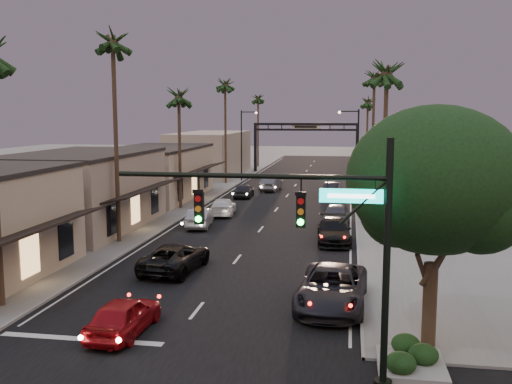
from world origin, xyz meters
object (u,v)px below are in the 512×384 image
(palm_rc, at_px, (368,99))
(palm_rb, at_px, (375,73))
(streetlight_left, at_px, (244,140))
(oncoming_pickup, at_px, (176,257))
(oncoming_red, at_px, (124,316))
(curbside_black, at_px, (334,231))
(palm_far, at_px, (258,96))
(oncoming_silver, at_px, (200,218))
(corner_tree, at_px, (437,186))
(streetlight_right, at_px, (355,146))
(curbside_near, at_px, (332,288))
(palm_lb, at_px, (112,36))
(arch, at_px, (306,135))
(palm_ld, at_px, (225,82))
(palm_ra, at_px, (387,67))
(palm_lc, at_px, (179,92))
(traffic_signal, at_px, (323,227))

(palm_rc, bearing_deg, palm_rb, -90.00)
(streetlight_left, bearing_deg, oncoming_pickup, -84.43)
(oncoming_red, xyz_separation_m, curbside_black, (7.58, 17.43, 0.05))
(palm_far, bearing_deg, oncoming_silver, -85.87)
(palm_rc, bearing_deg, oncoming_silver, -110.29)
(corner_tree, relative_size, palm_rb, 0.62)
(palm_far, bearing_deg, streetlight_right, -65.24)
(oncoming_red, bearing_deg, oncoming_pickup, -83.08)
(curbside_near, bearing_deg, palm_lb, 147.16)
(arch, bearing_deg, palm_ld, -119.83)
(streetlight_left, xyz_separation_m, oncoming_red, (4.83, -51.00, -4.60))
(streetlight_left, height_order, palm_ld, palm_ld)
(palm_rc, xyz_separation_m, oncoming_red, (-10.69, -57.00, -9.74))
(streetlight_right, height_order, oncoming_silver, streetlight_right)
(palm_ld, relative_size, curbside_near, 2.26)
(arch, height_order, palm_ra, palm_ra)
(curbside_near, height_order, curbside_black, curbside_near)
(corner_tree, bearing_deg, oncoming_pickup, 145.18)
(arch, distance_m, oncoming_red, 63.22)
(corner_tree, xyz_separation_m, curbside_black, (-3.98, 16.98, -5.20))
(streetlight_left, height_order, oncoming_red, streetlight_left)
(corner_tree, relative_size, palm_rc, 0.72)
(palm_lb, bearing_deg, palm_rc, 67.73)
(palm_rb, bearing_deg, palm_rc, 90.00)
(oncoming_silver, bearing_deg, streetlight_right, -131.50)
(palm_lb, relative_size, curbside_black, 2.81)
(arch, height_order, palm_lc, palm_lc)
(arch, xyz_separation_m, oncoming_silver, (-4.69, -41.96, -4.79))
(streetlight_left, relative_size, palm_ld, 0.63)
(arch, bearing_deg, corner_tree, -81.38)
(oncoming_red, bearing_deg, arch, -89.64)
(traffic_signal, height_order, palm_lc, palm_lc)
(corner_tree, distance_m, palm_rb, 37.12)
(palm_lc, xyz_separation_m, curbside_black, (14.10, -11.57, -9.69))
(palm_lb, height_order, curbside_black, palm_lb)
(palm_rc, bearing_deg, palm_ld, -152.38)
(palm_lc, xyz_separation_m, curbside_near, (14.39, -24.53, -9.59))
(streetlight_right, distance_m, palm_rc, 19.75)
(oncoming_silver, bearing_deg, palm_rb, -136.89)
(oncoming_pickup, bearing_deg, palm_lb, -40.54)
(arch, distance_m, palm_lb, 49.39)
(arch, bearing_deg, palm_rb, -71.70)
(traffic_signal, xyz_separation_m, palm_rb, (2.91, 40.00, 7.33))
(palm_rb, bearing_deg, palm_ra, -90.00)
(streetlight_right, relative_size, palm_rb, 0.63)
(oncoming_red, bearing_deg, traffic_signal, 161.16)
(traffic_signal, xyz_separation_m, arch, (-5.69, 66.00, 0.45))
(streetlight_right, height_order, palm_rb, palm_rb)
(traffic_signal, xyz_separation_m, palm_lc, (-14.29, 32.00, 5.39))
(palm_ld, relative_size, palm_far, 1.08)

